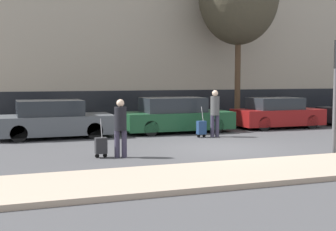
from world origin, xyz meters
TOP-DOWN VIEW (x-y plane):
  - ground_plane at (0.00, 0.00)m, footprint 80.00×80.00m
  - sidewalk_near at (0.00, -3.75)m, footprint 28.00×2.50m
  - sidewalk_far at (0.00, 7.00)m, footprint 28.00×3.00m
  - parked_car_0 at (-4.69, 4.62)m, footprint 4.29×1.91m
  - parked_car_1 at (0.21, 4.65)m, footprint 4.49×1.85m
  - parked_car_2 at (5.07, 4.66)m, footprint 3.90×1.77m
  - pedestrian_left at (-3.41, -0.46)m, footprint 0.34×0.34m
  - trolley_left at (-3.94, -0.32)m, footprint 0.34×0.29m
  - pedestrian_right at (1.08, 2.77)m, footprint 0.35×0.34m
  - trolley_right at (0.53, 2.78)m, footprint 0.34×0.29m

SIDE VIEW (x-z plane):
  - ground_plane at x=0.00m, z-range 0.00..0.00m
  - sidewalk_near at x=0.00m, z-range 0.00..0.12m
  - sidewalk_far at x=0.00m, z-range 0.00..0.12m
  - trolley_left at x=-3.94m, z-range -0.21..0.89m
  - trolley_right at x=0.53m, z-range -0.21..0.95m
  - parked_car_2 at x=5.07m, z-range -0.04..1.31m
  - parked_car_0 at x=-4.69m, z-range -0.04..1.36m
  - parked_car_1 at x=0.21m, z-range -0.05..1.38m
  - pedestrian_left at x=-3.41m, z-range 0.11..1.75m
  - pedestrian_right at x=1.08m, z-range 0.13..1.90m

